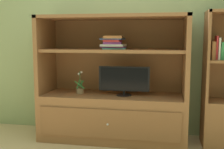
{
  "coord_description": "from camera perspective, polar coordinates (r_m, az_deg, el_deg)",
  "views": [
    {
      "loc": [
        0.61,
        -2.89,
        1.24
      ],
      "look_at": [
        0.0,
        0.35,
        0.81
      ],
      "focal_mm": 45.03,
      "sensor_mm": 36.0,
      "label": 1
    }
  ],
  "objects": [
    {
      "name": "tv_monitor",
      "position": [
        3.33,
        2.45,
        -1.14
      ],
      "size": [
        0.61,
        0.18,
        0.35
      ],
      "color": "black",
      "rests_on": "media_console"
    },
    {
      "name": "potted_plant",
      "position": [
        3.49,
        -6.51,
        -3.0
      ],
      "size": [
        0.12,
        0.09,
        0.28
      ],
      "color": "#8C7251",
      "rests_on": "media_console"
    },
    {
      "name": "magazine_stack",
      "position": [
        3.35,
        0.29,
        6.5
      ],
      "size": [
        0.3,
        0.34,
        0.16
      ],
      "color": "teal",
      "rests_on": "media_console"
    },
    {
      "name": "media_console",
      "position": [
        3.44,
        0.18,
        -5.57
      ],
      "size": [
        1.75,
        0.63,
        1.5
      ],
      "color": "brown",
      "rests_on": "ground_plane"
    },
    {
      "name": "upright_book_row",
      "position": [
        3.34,
        20.57,
        4.74
      ],
      "size": [
        0.13,
        0.16,
        0.26
      ],
      "color": "#A56638",
      "rests_on": "bookshelf_tall"
    },
    {
      "name": "painted_rear_wall",
      "position": [
        3.7,
        1.16,
        9.97
      ],
      "size": [
        6.0,
        0.1,
        2.8
      ],
      "primitive_type": "cube",
      "color": "#8C9E6B",
      "rests_on": "ground_plane"
    }
  ]
}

